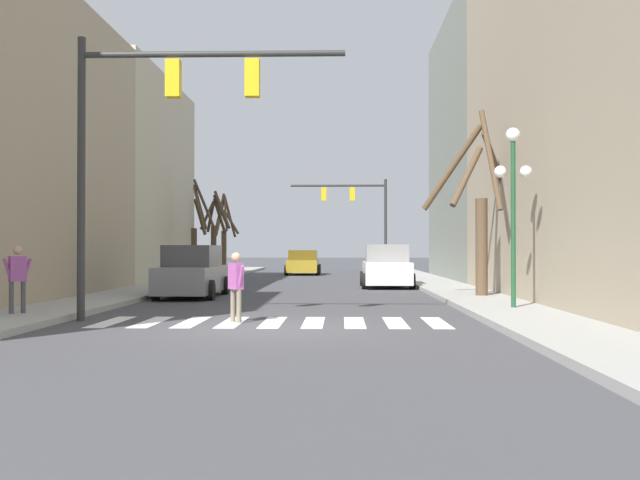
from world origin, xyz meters
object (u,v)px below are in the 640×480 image
street_lamp_right_corner (513,181)px  street_tree_left_far (478,209)px  pedestrian_on_right_sidewalk (17,273)px  car_parked_left_mid (193,273)px  traffic_signal_far (358,206)px  street_tree_left_mid (224,233)px  car_parked_right_near (303,263)px  car_parked_left_near (386,268)px  traffic_signal_near (155,116)px  pedestrian_crossing_street (236,281)px  street_tree_right_near (197,235)px  street_tree_right_mid (215,232)px

street_lamp_right_corner → street_tree_left_far: 4.90m
pedestrian_on_right_sidewalk → car_parked_left_mid: bearing=32.0°
traffic_signal_far → street_tree_left_mid: 8.98m
street_lamp_right_corner → car_parked_right_near: size_ratio=1.07×
street_lamp_right_corner → street_tree_left_far: size_ratio=0.77×
car_parked_left_near → street_tree_left_mid: size_ratio=0.92×
traffic_signal_near → pedestrian_crossing_street: 4.13m
street_tree_right_near → street_tree_right_mid: size_ratio=1.03×
car_parked_left_near → street_tree_left_mid: bearing=34.9°
car_parked_left_near → street_tree_right_mid: street_tree_right_mid is taller
car_parked_left_mid → traffic_signal_near: bearing=-174.4°
car_parked_left_near → street_tree_right_mid: size_ratio=0.93×
street_tree_left_mid → traffic_signal_far: bearing=24.4°
traffic_signal_near → traffic_signal_far: bearing=80.4°
car_parked_left_mid → street_tree_right_mid: (-1.98, 16.23, 1.74)m
street_lamp_right_corner → car_parked_left_mid: street_lamp_right_corner is taller
traffic_signal_far → street_tree_right_near: size_ratio=1.27×
traffic_signal_near → car_parked_left_near: bearing=67.7°
traffic_signal_far → street_tree_left_far: traffic_signal_far is taller
street_tree_left_far → street_tree_left_mid: bearing=119.1°
street_lamp_right_corner → car_parked_left_near: size_ratio=1.04×
car_parked_left_near → pedestrian_on_right_sidewalk: bearing=147.5°
traffic_signal_far → pedestrian_on_right_sidewalk: traffic_signal_far is taller
traffic_signal_near → street_tree_left_far: size_ratio=1.09×
street_tree_left_mid → street_tree_right_mid: bearing=-91.2°
pedestrian_crossing_street → street_tree_left_mid: 28.04m
traffic_signal_near → traffic_signal_far: 31.51m
street_lamp_right_corner → pedestrian_crossing_street: (-6.67, -2.50, -2.43)m
traffic_signal_far → street_tree_left_mid: size_ratio=1.28×
pedestrian_crossing_street → pedestrian_on_right_sidewalk: bearing=47.7°
car_parked_right_near → pedestrian_crossing_street: 30.19m
traffic_signal_far → pedestrian_on_right_sidewalk: size_ratio=3.97×
street_tree_right_near → street_tree_left_mid: bearing=89.7°
traffic_signal_near → car_parked_left_near: size_ratio=1.46×
street_lamp_right_corner → street_tree_right_near: 20.41m
street_tree_right_near → street_tree_left_mid: size_ratio=1.01×
street_tree_left_far → street_tree_left_mid: street_tree_left_far is taller
street_lamp_right_corner → street_tree_left_mid: size_ratio=0.95×
traffic_signal_far → car_parked_left_near: size_ratio=1.40×
traffic_signal_near → car_parked_left_mid: bearing=95.6°
street_tree_right_near → car_parked_left_near: bearing=-26.8°
street_tree_right_near → street_tree_left_far: (11.31, -12.09, 0.61)m
traffic_signal_far → pedestrian_on_right_sidewalk: 32.17m
car_parked_right_near → street_tree_left_mid: (-4.54, -2.57, 1.81)m
traffic_signal_near → street_tree_left_mid: bearing=95.7°
street_lamp_right_corner → pedestrian_on_right_sidewalk: (-11.73, -2.10, -2.28)m
street_lamp_right_corner → street_tree_left_far: (0.01, 4.88, -0.45)m
car_parked_right_near → street_tree_right_mid: bearing=-40.4°
street_tree_left_far → street_tree_left_mid: 23.17m
car_parked_left_near → street_tree_right_mid: bearing=42.2°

